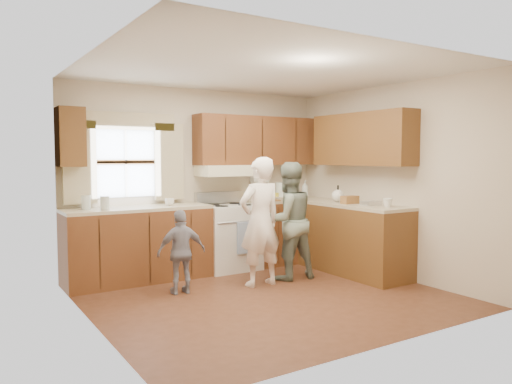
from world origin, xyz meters
TOP-DOWN VIEW (x-y plane):
  - room at (0.00, 0.00)m, footprint 3.80×3.80m
  - kitchen_fixtures at (0.61, 1.08)m, footprint 3.80×2.25m
  - stove at (0.30, 1.44)m, footprint 0.76×0.67m
  - woman_left at (0.19, 0.45)m, footprint 0.58×0.39m
  - woman_right at (0.68, 0.54)m, footprint 0.78×0.63m
  - child at (-0.76, 0.63)m, footprint 0.59×0.29m

SIDE VIEW (x-z plane):
  - stove at x=0.30m, z-range -0.07..1.00m
  - child at x=-0.76m, z-range 0.00..0.97m
  - woman_right at x=0.68m, z-range 0.00..1.50m
  - woman_left at x=0.19m, z-range 0.00..1.56m
  - kitchen_fixtures at x=0.61m, z-range -0.24..1.91m
  - room at x=0.00m, z-range -0.65..3.15m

